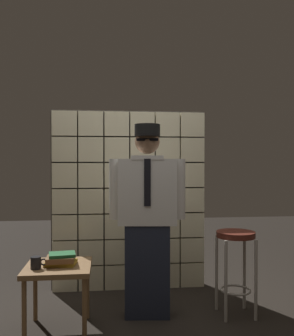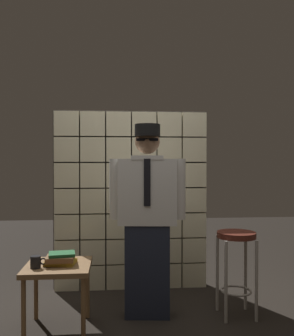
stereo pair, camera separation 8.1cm
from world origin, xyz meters
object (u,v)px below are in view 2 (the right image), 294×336
Objects in this scene: standing_person at (147,216)px; book_stack at (61,259)px; bar_stool at (236,253)px; side_table at (58,273)px; coffee_mug at (36,262)px.

book_stack is at bearing -157.51° from standing_person.
side_table is (-1.52, -0.14, -0.09)m from bar_stool.
bar_stool is 5.88× the size of coffee_mug.
coffee_mug is at bearing -172.19° from bar_stool.
coffee_mug reaches higher than side_table.
standing_person reaches higher than bar_stool.
standing_person is at bearing 16.51° from book_stack.
standing_person is 6.59× the size of book_stack.
bar_stool is at bearing 5.31° from side_table.
coffee_mug is (-1.68, -0.23, 0.02)m from bar_stool.
book_stack is (-0.72, -0.21, -0.30)m from standing_person.
side_table is at bearing -158.43° from standing_person.
book_stack is (-1.50, -0.15, 0.02)m from bar_stool.
book_stack is 2.03× the size of coffee_mug.
bar_stool is at bearing 1.17° from standing_person.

